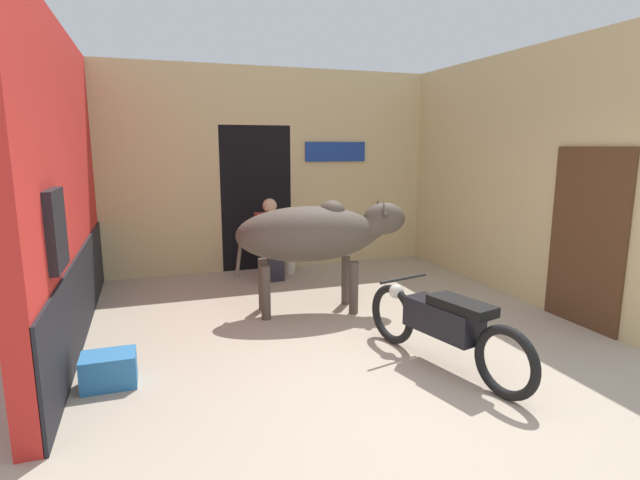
{
  "coord_description": "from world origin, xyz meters",
  "views": [
    {
      "loc": [
        -1.91,
        -3.34,
        2.01
      ],
      "look_at": [
        -0.06,
        2.05,
        0.92
      ],
      "focal_mm": 28.0,
      "sensor_mm": 36.0,
      "label": 1
    }
  ],
  "objects_px": {
    "cow": "(316,234)",
    "motorcycle_near": "(443,324)",
    "shopkeeper_seated": "(271,238)",
    "plastic_stool": "(289,260)",
    "crate": "(109,370)"
  },
  "relations": [
    {
      "from": "shopkeeper_seated",
      "to": "cow",
      "type": "bearing_deg",
      "value": -83.9
    },
    {
      "from": "motorcycle_near",
      "to": "crate",
      "type": "distance_m",
      "value": 2.93
    },
    {
      "from": "motorcycle_near",
      "to": "crate",
      "type": "relative_size",
      "value": 4.42
    },
    {
      "from": "shopkeeper_seated",
      "to": "motorcycle_near",
      "type": "bearing_deg",
      "value": -77.84
    },
    {
      "from": "cow",
      "to": "shopkeeper_seated",
      "type": "bearing_deg",
      "value": 96.1
    },
    {
      "from": "shopkeeper_seated",
      "to": "plastic_stool",
      "type": "relative_size",
      "value": 3.07
    },
    {
      "from": "cow",
      "to": "motorcycle_near",
      "type": "relative_size",
      "value": 1.09
    },
    {
      "from": "cow",
      "to": "plastic_stool",
      "type": "height_order",
      "value": "cow"
    },
    {
      "from": "shopkeeper_seated",
      "to": "plastic_stool",
      "type": "height_order",
      "value": "shopkeeper_seated"
    },
    {
      "from": "cow",
      "to": "motorcycle_near",
      "type": "distance_m",
      "value": 2.05
    },
    {
      "from": "plastic_stool",
      "to": "crate",
      "type": "bearing_deg",
      "value": -127.87
    },
    {
      "from": "motorcycle_near",
      "to": "shopkeeper_seated",
      "type": "height_order",
      "value": "shopkeeper_seated"
    },
    {
      "from": "crate",
      "to": "shopkeeper_seated",
      "type": "bearing_deg",
      "value": 54.12
    },
    {
      "from": "cow",
      "to": "motorcycle_near",
      "type": "bearing_deg",
      "value": -72.86
    },
    {
      "from": "cow",
      "to": "motorcycle_near",
      "type": "height_order",
      "value": "cow"
    }
  ]
}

